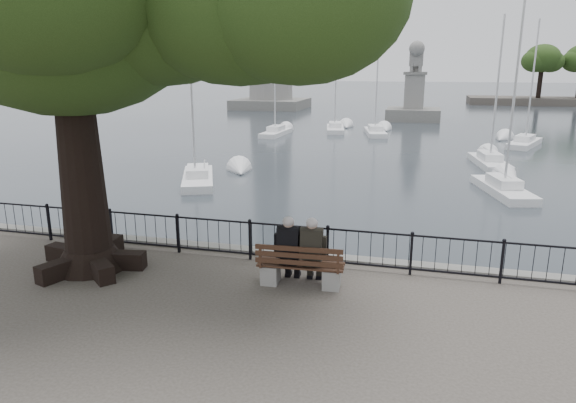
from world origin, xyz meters
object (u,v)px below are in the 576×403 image
(person_right, at_px, (313,253))
(lighthouse, at_px, (270,16))
(bench, at_px, (300,271))
(lion_monument, at_px, (414,101))
(person_left, at_px, (290,252))

(person_right, height_order, lighthouse, lighthouse)
(bench, distance_m, lion_monument, 48.74)
(person_right, xyz_separation_m, lion_monument, (1.13, 48.59, 0.38))
(person_left, bearing_deg, person_right, 3.26)
(bench, bearing_deg, lion_monument, 88.38)
(person_left, relative_size, person_right, 1.00)
(person_right, relative_size, lion_monument, 0.19)
(bench, bearing_deg, person_right, 27.03)
(person_right, xyz_separation_m, lighthouse, (-18.87, 60.65, 10.76))
(person_left, bearing_deg, bench, -19.33)
(bench, xyz_separation_m, lighthouse, (-18.62, 60.77, 11.15))
(person_right, relative_size, lighthouse, 0.05)
(person_right, bearing_deg, lighthouse, 107.28)
(person_right, bearing_deg, lion_monument, 88.66)
(bench, height_order, person_left, person_left)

